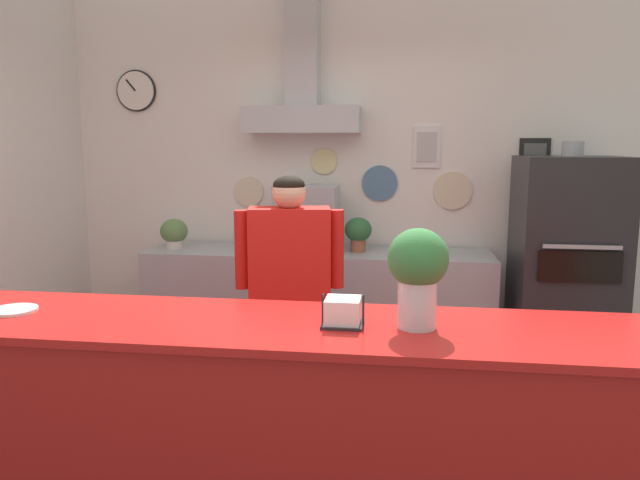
# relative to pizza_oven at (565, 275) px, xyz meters

# --- Properties ---
(back_wall_assembly) EXTENTS (4.60, 2.66, 3.08)m
(back_wall_assembly) POSITION_rel_pizza_oven_xyz_m (-1.55, 0.40, 0.83)
(back_wall_assembly) COLOR #9E9E99
(back_wall_assembly) RESTS_ON ground_plane
(service_counter) EXTENTS (3.95, 0.62, 1.06)m
(service_counter) POSITION_rel_pizza_oven_xyz_m (-1.53, -2.16, -0.29)
(service_counter) COLOR #B21916
(service_counter) RESTS_ON ground_plane
(back_prep_counter) EXTENTS (2.59, 0.60, 0.91)m
(back_prep_counter) POSITION_rel_pizza_oven_xyz_m (-1.74, 0.16, -0.37)
(back_prep_counter) COLOR #A3A5AD
(back_prep_counter) RESTS_ON ground_plane
(pizza_oven) EXTENTS (0.67, 0.70, 1.73)m
(pizza_oven) POSITION_rel_pizza_oven_xyz_m (0.00, 0.00, 0.00)
(pizza_oven) COLOR #232326
(pizza_oven) RESTS_ON ground_plane
(shop_worker) EXTENTS (0.60, 0.30, 1.54)m
(shop_worker) POSITION_rel_pizza_oven_xyz_m (-1.74, -0.99, 0.00)
(shop_worker) COLOR #232328
(shop_worker) RESTS_ON ground_plane
(espresso_machine) EXTENTS (0.45, 0.49, 0.49)m
(espresso_machine) POSITION_rel_pizza_oven_xyz_m (-1.82, 0.14, 0.34)
(espresso_machine) COLOR #A3A5AD
(espresso_machine) RESTS_ON back_prep_counter
(potted_sage) EXTENTS (0.21, 0.21, 0.23)m
(potted_sage) POSITION_rel_pizza_oven_xyz_m (-2.86, 0.13, 0.22)
(potted_sage) COLOR beige
(potted_sage) RESTS_ON back_prep_counter
(potted_basil) EXTENTS (0.20, 0.20, 0.26)m
(potted_basil) POSITION_rel_pizza_oven_xyz_m (-1.44, 0.18, 0.24)
(potted_basil) COLOR #9E563D
(potted_basil) RESTS_ON back_prep_counter
(condiment_plate) EXTENTS (0.18, 0.18, 0.01)m
(condiment_plate) POSITION_rel_pizza_oven_xyz_m (-2.61, -2.16, 0.25)
(condiment_plate) COLOR white
(condiment_plate) RESTS_ON service_counter
(napkin_holder) EXTENTS (0.16, 0.15, 0.11)m
(napkin_holder) POSITION_rel_pizza_oven_xyz_m (-1.32, -2.16, 0.29)
(napkin_holder) COLOR #262628
(napkin_holder) RESTS_ON service_counter
(basil_vase) EXTENTS (0.21, 0.21, 0.36)m
(basil_vase) POSITION_rel_pizza_oven_xyz_m (-1.05, -2.15, 0.44)
(basil_vase) COLOR silver
(basil_vase) RESTS_ON service_counter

